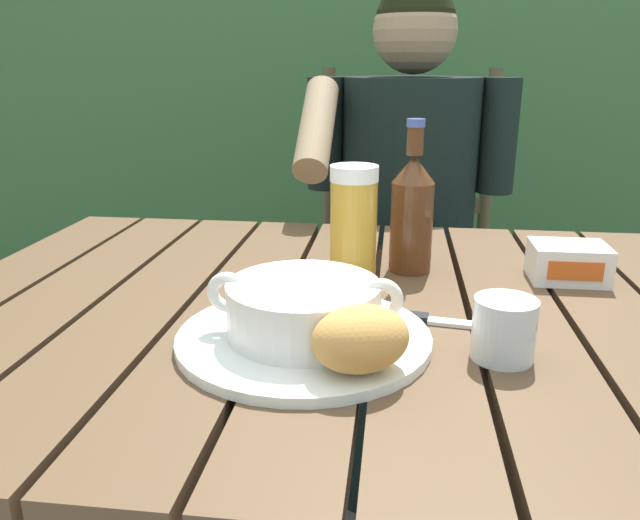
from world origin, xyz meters
TOP-DOWN VIEW (x-y plane):
  - dining_table at (-0.00, 0.00)m, footprint 1.12×0.86m
  - hedge_backdrop at (0.06, 1.84)m, footprint 3.90×0.93m
  - chair_near_diner at (0.12, 0.87)m, footprint 0.49×0.42m
  - person_eating at (0.11, 0.67)m, footprint 0.48×0.47m
  - serving_plate at (-0.01, -0.13)m, footprint 0.30×0.30m
  - soup_bowl at (-0.01, -0.13)m, footprint 0.23×0.18m
  - bread_roll at (0.06, -0.21)m, footprint 0.13×0.12m
  - beer_glass at (0.03, 0.10)m, footprint 0.07×0.07m
  - beer_bottle at (0.11, 0.15)m, footprint 0.07×0.07m
  - water_glass_small at (0.21, -0.14)m, footprint 0.07×0.07m
  - butter_tub at (0.35, 0.14)m, footprint 0.11×0.08m
  - table_knife at (0.13, -0.05)m, footprint 0.15×0.04m

SIDE VIEW (x-z plane):
  - chair_near_diner at x=0.12m, z-range -0.02..1.00m
  - dining_table at x=0.00m, z-range 0.26..0.99m
  - person_eating at x=0.11m, z-range 0.11..1.33m
  - table_knife at x=0.13m, z-range 0.73..0.74m
  - serving_plate at x=-0.01m, z-range 0.73..0.74m
  - butter_tub at x=0.35m, z-range 0.73..0.78m
  - water_glass_small at x=0.21m, z-range 0.73..0.80m
  - soup_bowl at x=-0.01m, z-range 0.74..0.81m
  - bread_roll at x=0.06m, z-range 0.74..0.81m
  - beer_glass at x=0.03m, z-range 0.73..0.90m
  - beer_bottle at x=0.11m, z-range 0.71..0.94m
  - hedge_backdrop at x=0.06m, z-range -0.02..2.35m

